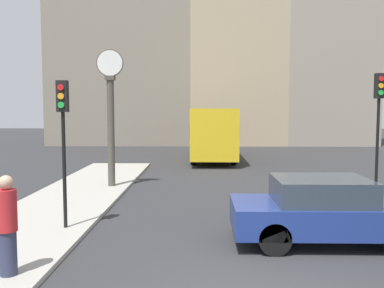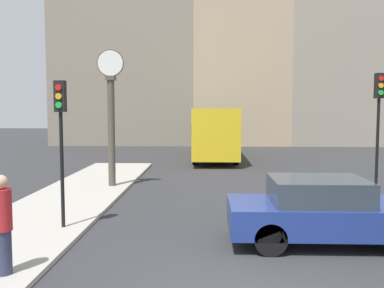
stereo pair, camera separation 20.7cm
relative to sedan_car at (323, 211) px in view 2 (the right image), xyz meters
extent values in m
cube|color=#A39E93|center=(-7.13, 4.19, -0.70)|extent=(3.07, 18.24, 0.11)
cube|color=gray|center=(-9.69, 27.49, 5.65)|extent=(11.96, 5.00, 12.81)
cube|color=tan|center=(0.24, 27.49, 8.82)|extent=(7.91, 5.00, 19.14)
cube|color=gray|center=(7.92, 27.49, 8.39)|extent=(7.44, 5.00, 18.28)
cube|color=navy|center=(0.04, 0.00, -0.14)|extent=(4.31, 1.90, 0.65)
cube|color=#2D3842|center=(-0.13, 0.00, 0.46)|extent=(2.07, 1.71, 0.55)
cylinder|color=black|center=(1.38, 0.84, -0.41)|extent=(0.69, 0.22, 0.69)
cylinder|color=black|center=(-1.29, 0.84, -0.41)|extent=(0.69, 0.22, 0.69)
cylinder|color=black|center=(-1.29, -0.84, -0.41)|extent=(0.69, 0.22, 0.69)
cube|color=gold|center=(-2.15, 16.61, 0.96)|extent=(2.49, 9.59, 2.70)
cube|color=#1E232D|center=(-2.15, 16.61, 1.14)|extent=(2.52, 9.40, 0.80)
cylinder|color=black|center=(-1.05, 19.59, -0.30)|extent=(0.28, 0.90, 0.90)
cylinder|color=black|center=(-3.26, 19.59, -0.30)|extent=(0.28, 0.90, 0.90)
cylinder|color=black|center=(-1.05, 13.64, -0.30)|extent=(0.28, 0.90, 0.90)
cylinder|color=black|center=(-3.26, 13.64, -0.30)|extent=(0.28, 0.90, 0.90)
cylinder|color=black|center=(-6.18, 0.78, 0.78)|extent=(0.09, 0.09, 2.85)
cube|color=black|center=(-6.18, 0.78, 2.58)|extent=(0.26, 0.20, 0.76)
cylinder|color=red|center=(-6.18, 0.66, 2.79)|extent=(0.15, 0.04, 0.15)
cylinder|color=orange|center=(-6.18, 0.66, 2.58)|extent=(0.15, 0.04, 0.15)
cylinder|color=green|center=(-6.18, 0.66, 2.38)|extent=(0.15, 0.04, 0.15)
cylinder|color=black|center=(2.60, 3.68, 0.92)|extent=(0.09, 0.09, 3.35)
cube|color=black|center=(2.60, 3.68, 2.98)|extent=(0.26, 0.20, 0.76)
cylinder|color=red|center=(2.60, 3.56, 3.19)|extent=(0.15, 0.04, 0.15)
cylinder|color=orange|center=(2.60, 3.56, 2.98)|extent=(0.15, 0.04, 0.15)
cylinder|color=green|center=(2.60, 3.56, 2.77)|extent=(0.15, 0.04, 0.15)
cylinder|color=#4C473D|center=(-6.24, 6.54, 1.36)|extent=(0.27, 0.27, 4.00)
cube|color=#4C473D|center=(-6.24, 6.54, 3.44)|extent=(0.35, 0.35, 0.16)
cylinder|color=#4C473D|center=(-6.24, 6.54, 3.99)|extent=(1.02, 0.04, 1.02)
cylinder|color=white|center=(-6.24, 6.54, 3.99)|extent=(0.95, 0.06, 0.95)
cylinder|color=#2D334C|center=(-6.22, -2.27, -0.25)|extent=(0.30, 0.30, 0.79)
cylinder|color=red|center=(-6.22, -2.27, 0.51)|extent=(0.35, 0.35, 0.74)
sphere|color=tan|center=(-6.22, -2.27, 1.00)|extent=(0.25, 0.25, 0.25)
camera|label=1|loc=(-2.82, -9.53, 2.28)|focal=40.00mm
camera|label=2|loc=(-2.61, -9.53, 2.28)|focal=40.00mm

